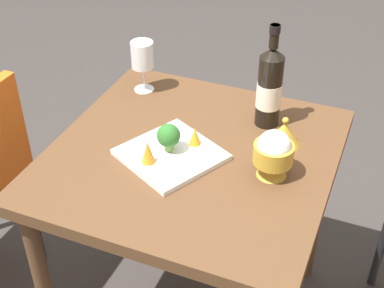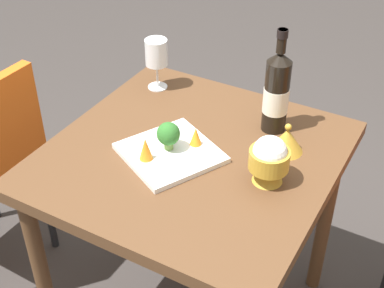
# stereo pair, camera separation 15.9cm
# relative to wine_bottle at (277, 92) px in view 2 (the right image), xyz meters

# --- Properties ---
(dining_table) EXTENTS (0.81, 0.81, 0.74)m
(dining_table) POSITION_rel_wine_bottle_xyz_m (-0.23, 0.16, -0.23)
(dining_table) COLOR brown
(dining_table) RESTS_ON ground_plane
(wine_bottle) EXTENTS (0.08, 0.08, 0.33)m
(wine_bottle) POSITION_rel_wine_bottle_xyz_m (0.00, 0.00, 0.00)
(wine_bottle) COLOR black
(wine_bottle) RESTS_ON dining_table
(wine_glass) EXTENTS (0.08, 0.08, 0.18)m
(wine_glass) POSITION_rel_wine_bottle_xyz_m (0.04, 0.45, -0.00)
(wine_glass) COLOR white
(wine_glass) RESTS_ON dining_table
(rice_bowl) EXTENTS (0.11, 0.11, 0.14)m
(rice_bowl) POSITION_rel_wine_bottle_xyz_m (-0.24, -0.08, -0.06)
(rice_bowl) COLOR gold
(rice_bowl) RESTS_ON dining_table
(rice_bowl_lid) EXTENTS (0.10, 0.10, 0.09)m
(rice_bowl_lid) POSITION_rel_wine_bottle_xyz_m (-0.09, -0.08, -0.09)
(rice_bowl_lid) COLOR gold
(rice_bowl_lid) RESTS_ON dining_table
(serving_plate) EXTENTS (0.34, 0.34, 0.02)m
(serving_plate) POSITION_rel_wine_bottle_xyz_m (-0.27, 0.21, -0.12)
(serving_plate) COLOR white
(serving_plate) RESTS_ON dining_table
(broccoli_floret) EXTENTS (0.07, 0.07, 0.09)m
(broccoli_floret) POSITION_rel_wine_bottle_xyz_m (-0.27, 0.22, -0.06)
(broccoli_floret) COLOR #729E4C
(broccoli_floret) RESTS_ON serving_plate
(carrot_garnish_left) EXTENTS (0.04, 0.04, 0.07)m
(carrot_garnish_left) POSITION_rel_wine_bottle_xyz_m (-0.34, 0.25, -0.08)
(carrot_garnish_left) COLOR orange
(carrot_garnish_left) RESTS_ON serving_plate
(carrot_garnish_right) EXTENTS (0.04, 0.04, 0.06)m
(carrot_garnish_right) POSITION_rel_wine_bottle_xyz_m (-0.21, 0.16, -0.09)
(carrot_garnish_right) COLOR orange
(carrot_garnish_right) RESTS_ON serving_plate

